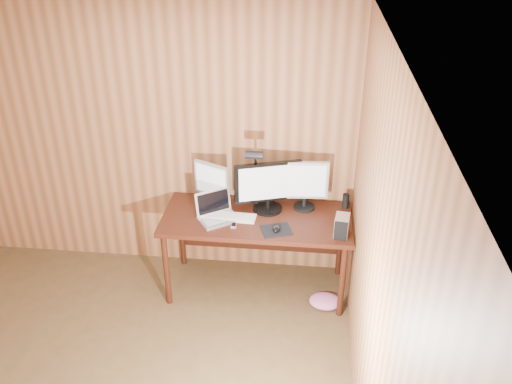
% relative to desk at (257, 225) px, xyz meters
% --- Properties ---
extents(room_shell, '(4.00, 4.00, 4.00)m').
position_rel_desk_xyz_m(room_shell, '(-0.93, -1.70, 0.62)').
color(room_shell, '#513A1F').
rests_on(room_shell, ground).
extents(desk, '(1.60, 0.70, 0.75)m').
position_rel_desk_xyz_m(desk, '(0.00, 0.00, 0.00)').
color(desk, '#35140B').
rests_on(desk, floor).
extents(monitor_center, '(0.56, 0.25, 0.45)m').
position_rel_desk_xyz_m(monitor_center, '(0.08, 0.06, 0.36)').
color(monitor_center, black).
rests_on(monitor_center, desk).
extents(monitor_left, '(0.32, 0.18, 0.39)m').
position_rel_desk_xyz_m(monitor_left, '(-0.41, 0.10, 0.33)').
color(monitor_left, black).
rests_on(monitor_left, desk).
extents(monitor_right, '(0.39, 0.19, 0.44)m').
position_rel_desk_xyz_m(monitor_right, '(0.39, 0.13, 0.36)').
color(monitor_right, black).
rests_on(monitor_right, desk).
extents(laptop, '(0.40, 0.38, 0.23)m').
position_rel_desk_xyz_m(laptop, '(-0.34, -0.12, 0.18)').
color(laptop, silver).
rests_on(laptop, desk).
extents(keyboard, '(0.47, 0.17, 0.02)m').
position_rel_desk_xyz_m(keyboard, '(-0.23, -0.11, 0.13)').
color(keyboard, silver).
rests_on(keyboard, desk).
extents(mousepad, '(0.29, 0.26, 0.00)m').
position_rel_desk_xyz_m(mousepad, '(0.18, -0.26, 0.12)').
color(mousepad, black).
rests_on(mousepad, desk).
extents(mouse, '(0.08, 0.11, 0.04)m').
position_rel_desk_xyz_m(mouse, '(0.18, -0.26, 0.14)').
color(mouse, black).
rests_on(mouse, mousepad).
extents(hard_drive, '(0.13, 0.17, 0.18)m').
position_rel_desk_xyz_m(hard_drive, '(0.70, -0.28, 0.21)').
color(hard_drive, silver).
rests_on(hard_drive, desk).
extents(phone, '(0.05, 0.09, 0.01)m').
position_rel_desk_xyz_m(phone, '(-0.17, -0.23, 0.13)').
color(phone, silver).
rests_on(phone, desk).
extents(speaker, '(0.06, 0.06, 0.13)m').
position_rel_desk_xyz_m(speaker, '(0.75, 0.17, 0.19)').
color(speaker, black).
rests_on(speaker, desk).
extents(desk_lamp, '(0.14, 0.21, 0.63)m').
position_rel_desk_xyz_m(desk_lamp, '(-0.03, 0.05, 0.51)').
color(desk_lamp, black).
rests_on(desk_lamp, desk).
extents(fabric_pile, '(0.32, 0.28, 0.09)m').
position_rel_desk_xyz_m(fabric_pile, '(0.62, -0.26, -0.58)').
color(fabric_pile, '#D76896').
rests_on(fabric_pile, floor).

